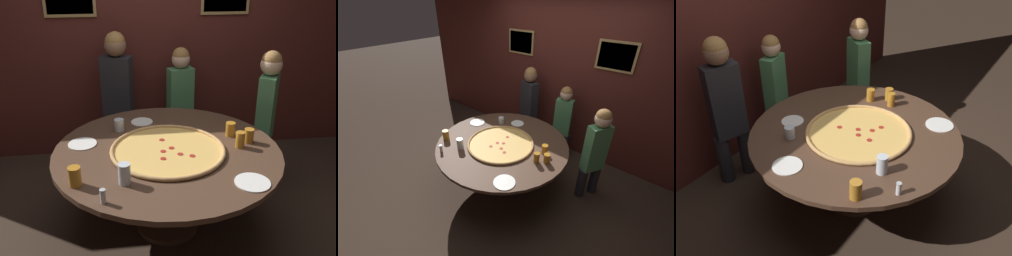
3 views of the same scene
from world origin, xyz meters
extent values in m
plane|color=#38281E|center=(0.00, 0.00, 0.00)|extent=(24.00, 24.00, 0.00)
cube|color=#4C1E19|center=(0.00, 1.48, 1.30)|extent=(6.40, 0.06, 2.60)
cylinder|color=#4C3323|center=(0.00, 0.00, 0.72)|extent=(1.77, 1.77, 0.04)
cylinder|color=#4C3323|center=(0.00, 0.00, 0.35)|extent=(0.16, 0.16, 0.70)
cylinder|color=#4C3323|center=(0.00, 0.00, 0.02)|extent=(0.52, 0.52, 0.04)
cylinder|color=#EAB75B|center=(0.00, -0.04, 0.75)|extent=(0.85, 0.85, 0.01)
torus|color=tan|center=(0.00, -0.04, 0.76)|extent=(0.89, 0.89, 0.03)
cylinder|color=#A8281E|center=(-0.03, 0.14, 0.75)|extent=(0.04, 0.04, 0.00)
cylinder|color=#A8281E|center=(0.17, -0.16, 0.75)|extent=(0.04, 0.04, 0.00)
cylinder|color=#A8281E|center=(0.08, -0.12, 0.75)|extent=(0.04, 0.04, 0.00)
cylinder|color=#A8281E|center=(0.03, -0.01, 0.75)|extent=(0.04, 0.04, 0.00)
cylinder|color=#A8281E|center=(-0.05, -0.17, 0.75)|extent=(0.04, 0.04, 0.00)
cylinder|color=#A8281E|center=(-0.04, -0.06, 0.75)|extent=(0.04, 0.04, 0.00)
cylinder|color=silver|center=(-0.37, 0.40, 0.79)|extent=(0.08, 0.08, 0.10)
cylinder|color=silver|center=(-0.34, -0.44, 0.81)|extent=(0.08, 0.08, 0.15)
cylinder|color=#BC7A23|center=(0.57, -0.04, 0.80)|extent=(0.07, 0.07, 0.13)
cylinder|color=#BC7A23|center=(-0.66, -0.43, 0.81)|extent=(0.08, 0.08, 0.13)
cylinder|color=#BC7A23|center=(0.55, 0.18, 0.80)|extent=(0.08, 0.08, 0.12)
cylinder|color=#BC7A23|center=(0.67, 0.04, 0.80)|extent=(0.08, 0.08, 0.12)
cylinder|color=white|center=(-0.66, 0.17, 0.74)|extent=(0.23, 0.23, 0.01)
cylinder|color=white|center=(-0.16, 0.55, 0.74)|extent=(0.20, 0.20, 0.01)
cylinder|color=white|center=(0.50, -0.55, 0.74)|extent=(0.24, 0.24, 0.01)
cylinder|color=silver|center=(-0.47, -0.65, 0.78)|extent=(0.04, 0.04, 0.08)
cylinder|color=#B7B7BC|center=(-0.47, -0.65, 0.83)|extent=(0.04, 0.04, 0.01)
cylinder|color=#232328|center=(-0.26, 1.12, 0.25)|extent=(0.17, 0.17, 0.50)
cylinder|color=#232328|center=(-0.48, 1.19, 0.25)|extent=(0.17, 0.17, 0.50)
cube|color=#232328|center=(-0.37, 1.15, 0.85)|extent=(0.34, 0.24, 0.70)
sphere|color=#8C664C|center=(-0.37, 1.15, 1.31)|extent=(0.22, 0.22, 0.22)
sphere|color=#9E703D|center=(-0.37, 1.15, 1.35)|extent=(0.20, 0.20, 0.20)
cylinder|color=#232328|center=(1.09, 0.71, 0.23)|extent=(0.17, 0.17, 0.46)
cylinder|color=#232328|center=(0.98, 0.53, 0.23)|extent=(0.17, 0.17, 0.46)
cube|color=#4C8C59|center=(1.04, 0.62, 0.79)|extent=(0.27, 0.32, 0.65)
sphere|color=beige|center=(1.04, 0.62, 1.21)|extent=(0.20, 0.20, 0.20)
sphere|color=#9E703D|center=(1.04, 0.62, 1.25)|extent=(0.18, 0.18, 0.18)
cylinder|color=#232328|center=(0.39, 1.20, 0.22)|extent=(0.14, 0.14, 0.44)
cylinder|color=#232328|center=(0.20, 1.15, 0.22)|extent=(0.14, 0.14, 0.44)
cube|color=#4C8C59|center=(0.29, 1.17, 0.75)|extent=(0.29, 0.20, 0.62)
sphere|color=beige|center=(0.29, 1.17, 1.15)|extent=(0.19, 0.19, 0.19)
sphere|color=#9E703D|center=(0.29, 1.17, 1.18)|extent=(0.18, 0.18, 0.18)
camera|label=1|loc=(-0.33, -2.56, 2.10)|focal=40.00mm
camera|label=2|loc=(1.64, -1.88, 2.49)|focal=24.00mm
camera|label=3|loc=(-2.23, -1.39, 2.47)|focal=40.00mm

